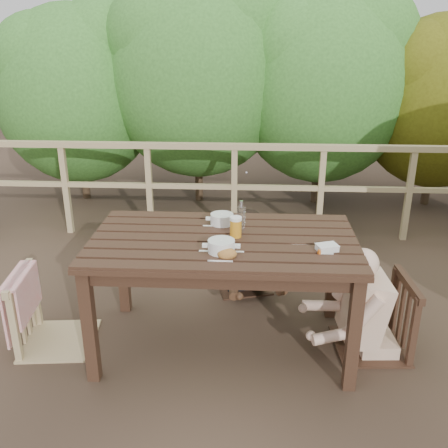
# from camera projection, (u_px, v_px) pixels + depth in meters

# --- Properties ---
(ground) EXTENTS (60.00, 60.00, 0.00)m
(ground) POSITION_uv_depth(u_px,v_px,m) (224.00, 343.00, 3.59)
(ground) COLOR #463426
(ground) RESTS_ON ground
(table) EXTENTS (1.74, 0.98, 0.81)m
(table) POSITION_uv_depth(u_px,v_px,m) (224.00, 294.00, 3.44)
(table) COLOR black
(table) RESTS_ON ground
(chair_left) EXTENTS (0.56, 0.56, 1.03)m
(chair_left) POSITION_uv_depth(u_px,v_px,m) (52.00, 278.00, 3.42)
(chair_left) COLOR tan
(chair_left) RESTS_ON ground
(chair_far) EXTENTS (0.53, 0.53, 0.88)m
(chair_far) POSITION_uv_depth(u_px,v_px,m) (244.00, 240.00, 4.22)
(chair_far) COLOR black
(chair_far) RESTS_ON ground
(chair_right) EXTENTS (0.53, 0.53, 1.00)m
(chair_right) POSITION_uv_depth(u_px,v_px,m) (377.00, 284.00, 3.37)
(chair_right) COLOR black
(chair_right) RESTS_ON ground
(woman) EXTENTS (0.59, 0.67, 1.14)m
(woman) POSITION_uv_depth(u_px,v_px,m) (244.00, 225.00, 4.19)
(woman) COLOR black
(woman) RESTS_ON ground
(diner_right) EXTENTS (0.65, 0.54, 1.25)m
(diner_right) POSITION_uv_depth(u_px,v_px,m) (383.00, 268.00, 3.32)
(diner_right) COLOR beige
(diner_right) RESTS_ON ground
(railing) EXTENTS (5.60, 0.10, 1.01)m
(railing) POSITION_uv_depth(u_px,v_px,m) (234.00, 191.00, 5.26)
(railing) COLOR tan
(railing) RESTS_ON ground
(hedge_row) EXTENTS (6.60, 1.60, 3.80)m
(hedge_row) POSITION_uv_depth(u_px,v_px,m) (273.00, 46.00, 5.84)
(hedge_row) COLOR #336826
(hedge_row) RESTS_ON ground
(soup_near) EXTENTS (0.28, 0.28, 0.09)m
(soup_near) POSITION_uv_depth(u_px,v_px,m) (221.00, 247.00, 3.07)
(soup_near) COLOR white
(soup_near) RESTS_ON table
(soup_far) EXTENTS (0.27, 0.27, 0.09)m
(soup_far) POSITION_uv_depth(u_px,v_px,m) (222.00, 220.00, 3.51)
(soup_far) COLOR white
(soup_far) RESTS_ON table
(bread_roll) EXTENTS (0.12, 0.09, 0.07)m
(bread_roll) POSITION_uv_depth(u_px,v_px,m) (227.00, 254.00, 3.01)
(bread_roll) COLOR #975523
(bread_roll) RESTS_ON table
(beer_glass) EXTENTS (0.08, 0.08, 0.15)m
(beer_glass) POSITION_uv_depth(u_px,v_px,m) (236.00, 228.00, 3.28)
(beer_glass) COLOR orange
(beer_glass) RESTS_ON table
(bottle) EXTENTS (0.05, 0.05, 0.23)m
(bottle) POSITION_uv_depth(u_px,v_px,m) (241.00, 217.00, 3.37)
(bottle) COLOR white
(bottle) RESTS_ON table
(butter_tub) EXTENTS (0.15, 0.13, 0.06)m
(butter_tub) POSITION_uv_depth(u_px,v_px,m) (327.00, 249.00, 3.10)
(butter_tub) COLOR white
(butter_tub) RESTS_ON table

